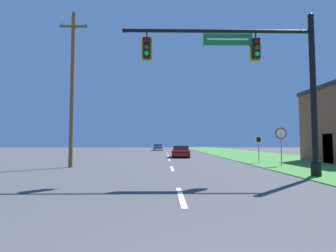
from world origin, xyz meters
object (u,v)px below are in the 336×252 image
Objects in this scene: far_car at (158,147)px; route_sign_post at (259,143)px; signal_mast at (266,76)px; utility_pole_near at (72,86)px; stop_sign at (281,138)px; car_ahead at (181,151)px.

route_sign_post is at bearing -75.56° from far_car.
signal_mast is 8.72m from route_sign_post.
utility_pole_near is (-13.00, -2.97, 3.63)m from route_sign_post.
stop_sign is (3.05, 5.36, -2.74)m from signal_mast.
utility_pole_near reaches higher than signal_mast.
stop_sign is (8.88, -34.52, 1.26)m from far_car.
signal_mast is at bearing -81.68° from far_car.
stop_sign is at bearing 60.37° from signal_mast.
signal_mast is 6.74m from stop_sign.
stop_sign is 1.23× the size of route_sign_post.
car_ahead is 1.80× the size of stop_sign.
stop_sign is 14.01m from utility_pole_near.
stop_sign is 2.53m from route_sign_post.
route_sign_post is (-0.61, 2.43, -0.34)m from stop_sign.
car_ahead is (-2.88, 16.02, -4.00)m from signal_mast.
far_car is 35.67m from utility_pole_near.
utility_pole_near is (-10.56, 4.82, 0.55)m from signal_mast.
far_car is at bearing 98.32° from signal_mast.
car_ahead is 9.84m from route_sign_post.
route_sign_post reaches higher than far_car.
stop_sign is (5.92, -10.66, 1.26)m from car_ahead.
far_car is 1.75× the size of stop_sign.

